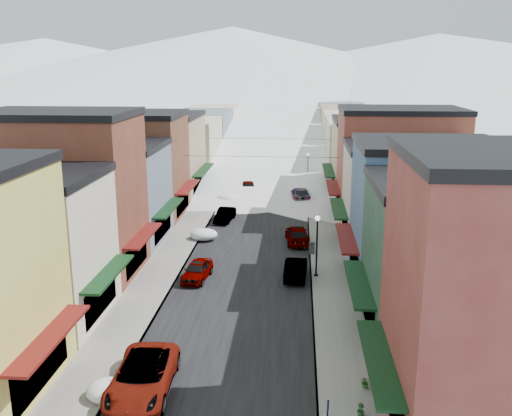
% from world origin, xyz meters
% --- Properties ---
extents(road, '(10.00, 160.00, 0.01)m').
position_xyz_m(road, '(0.00, 60.00, 0.01)').
color(road, black).
rests_on(road, ground).
extents(sidewalk_left, '(3.20, 160.00, 0.15)m').
position_xyz_m(sidewalk_left, '(-6.60, 60.00, 0.07)').
color(sidewalk_left, gray).
rests_on(sidewalk_left, ground).
extents(sidewalk_right, '(3.20, 160.00, 0.15)m').
position_xyz_m(sidewalk_right, '(6.60, 60.00, 0.07)').
color(sidewalk_right, gray).
rests_on(sidewalk_right, ground).
extents(curb_left, '(0.10, 160.00, 0.15)m').
position_xyz_m(curb_left, '(-5.05, 60.00, 0.07)').
color(curb_left, slate).
rests_on(curb_left, ground).
extents(curb_right, '(0.10, 160.00, 0.15)m').
position_xyz_m(curb_right, '(5.05, 60.00, 0.07)').
color(curb_right, slate).
rests_on(curb_right, ground).
extents(bldg_l_cream, '(11.30, 8.20, 9.50)m').
position_xyz_m(bldg_l_cream, '(-13.19, 12.50, 4.76)').
color(bldg_l_cream, beige).
rests_on(bldg_l_cream, ground).
extents(bldg_l_brick_near, '(12.30, 8.20, 12.50)m').
position_xyz_m(bldg_l_brick_near, '(-13.69, 20.50, 6.26)').
color(bldg_l_brick_near, maroon).
rests_on(bldg_l_brick_near, ground).
extents(bldg_l_grayblue, '(11.30, 9.20, 9.00)m').
position_xyz_m(bldg_l_grayblue, '(-13.19, 29.00, 4.51)').
color(bldg_l_grayblue, slate).
rests_on(bldg_l_grayblue, ground).
extents(bldg_l_brick_far, '(13.30, 9.20, 11.00)m').
position_xyz_m(bldg_l_brick_far, '(-14.19, 38.00, 5.51)').
color(bldg_l_brick_far, brown).
rests_on(bldg_l_brick_far, ground).
extents(bldg_l_tan, '(11.30, 11.20, 10.00)m').
position_xyz_m(bldg_l_tan, '(-13.19, 48.00, 5.01)').
color(bldg_l_tan, tan).
rests_on(bldg_l_tan, ground).
extents(bldg_r_green, '(11.30, 9.20, 9.50)m').
position_xyz_m(bldg_r_green, '(13.19, 12.00, 4.76)').
color(bldg_r_green, '#1E402D').
rests_on(bldg_r_green, ground).
extents(bldg_r_blue, '(11.30, 9.20, 10.50)m').
position_xyz_m(bldg_r_blue, '(13.19, 21.00, 5.26)').
color(bldg_r_blue, '#3B5B85').
rests_on(bldg_r_blue, ground).
extents(bldg_r_cream, '(12.30, 9.20, 9.00)m').
position_xyz_m(bldg_r_cream, '(13.69, 30.00, 4.51)').
color(bldg_r_cream, beige).
rests_on(bldg_r_cream, ground).
extents(bldg_r_brick_far, '(13.30, 9.20, 11.50)m').
position_xyz_m(bldg_r_brick_far, '(14.19, 39.00, 5.76)').
color(bldg_r_brick_far, brown).
rests_on(bldg_r_brick_far, ground).
extents(bldg_r_tan, '(11.30, 11.20, 9.50)m').
position_xyz_m(bldg_r_tan, '(13.19, 49.00, 4.76)').
color(bldg_r_tan, tan).
rests_on(bldg_r_tan, ground).
extents(distant_blocks, '(34.00, 55.00, 8.00)m').
position_xyz_m(distant_blocks, '(0.00, 83.00, 4.00)').
color(distant_blocks, gray).
rests_on(distant_blocks, ground).
extents(mountain_ridge, '(670.00, 340.00, 34.00)m').
position_xyz_m(mountain_ridge, '(-19.47, 277.18, 14.36)').
color(mountain_ridge, silver).
rests_on(mountain_ridge, ground).
extents(overhead_cables, '(16.40, 15.04, 0.04)m').
position_xyz_m(overhead_cables, '(0.00, 47.50, 6.20)').
color(overhead_cables, black).
rests_on(overhead_cables, ground).
extents(car_white_suv, '(3.05, 6.27, 1.72)m').
position_xyz_m(car_white_suv, '(-3.50, 4.77, 0.86)').
color(car_white_suv, white).
rests_on(car_white_suv, ground).
extents(car_silver_sedan, '(2.14, 4.32, 1.42)m').
position_xyz_m(car_silver_sedan, '(-3.50, 20.05, 0.71)').
color(car_silver_sedan, '#AEB2B7').
rests_on(car_silver_sedan, ground).
extents(car_dark_hatch, '(1.95, 4.28, 1.36)m').
position_xyz_m(car_dark_hatch, '(-3.50, 36.41, 0.68)').
color(car_dark_hatch, black).
rests_on(car_dark_hatch, ground).
extents(car_silver_wagon, '(2.36, 4.86, 1.36)m').
position_xyz_m(car_silver_wagon, '(-3.50, 51.69, 0.68)').
color(car_silver_wagon, '#AAACB2').
rests_on(car_silver_wagon, ground).
extents(car_green_sedan, '(1.79, 4.62, 1.50)m').
position_xyz_m(car_green_sedan, '(3.88, 20.96, 0.75)').
color(car_green_sedan, black).
rests_on(car_green_sedan, ground).
extents(car_gray_suv, '(2.37, 4.98, 1.64)m').
position_xyz_m(car_gray_suv, '(3.94, 29.60, 0.82)').
color(car_gray_suv, gray).
rests_on(car_gray_suv, ground).
extents(car_black_sedan, '(2.89, 5.70, 1.59)m').
position_xyz_m(car_black_sedan, '(4.19, 46.10, 0.79)').
color(car_black_sedan, black).
rests_on(car_black_sedan, ground).
extents(car_lane_silver, '(2.54, 5.13, 1.68)m').
position_xyz_m(car_lane_silver, '(-2.20, 48.77, 0.84)').
color(car_lane_silver, '#9A9CA2').
rests_on(car_lane_silver, ground).
extents(car_lane_white, '(2.79, 5.79, 1.59)m').
position_xyz_m(car_lane_white, '(0.85, 71.90, 0.79)').
color(car_lane_white, silver).
rests_on(car_lane_white, ground).
extents(trash_can, '(0.54, 0.54, 0.91)m').
position_xyz_m(trash_can, '(5.20, 26.38, 0.61)').
color(trash_can, '#4F5254').
rests_on(trash_can, sidewalk_right).
extents(streetlamp_near, '(0.39, 0.39, 4.71)m').
position_xyz_m(streetlamp_near, '(5.43, 21.06, 3.12)').
color(streetlamp_near, black).
rests_on(streetlamp_near, sidewalk_right).
extents(streetlamp_far, '(0.35, 0.35, 4.22)m').
position_xyz_m(streetlamp_far, '(5.20, 55.00, 2.81)').
color(streetlamp_far, black).
rests_on(streetlamp_far, sidewalk_right).
extents(planter_near, '(0.61, 0.55, 0.60)m').
position_xyz_m(planter_near, '(7.45, 5.75, 0.45)').
color(planter_near, '#31692F').
rests_on(planter_near, sidewalk_right).
extents(planter_far, '(0.47, 0.47, 0.61)m').
position_xyz_m(planter_far, '(6.97, 3.39, 0.45)').
color(planter_far, '#255126').
rests_on(planter_far, sidewalk_right).
extents(snow_pile_near, '(2.31, 2.62, 0.98)m').
position_xyz_m(snow_pile_near, '(-4.88, 4.12, 0.47)').
color(snow_pile_near, white).
rests_on(snow_pile_near, ground).
extents(snow_pile_mid, '(2.52, 2.75, 1.06)m').
position_xyz_m(snow_pile_mid, '(-4.60, 29.95, 0.51)').
color(snow_pile_mid, white).
rests_on(snow_pile_mid, ground).
extents(snow_pile_far, '(2.57, 2.78, 1.09)m').
position_xyz_m(snow_pile_far, '(-4.28, 44.49, 0.52)').
color(snow_pile_far, white).
rests_on(snow_pile_far, ground).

